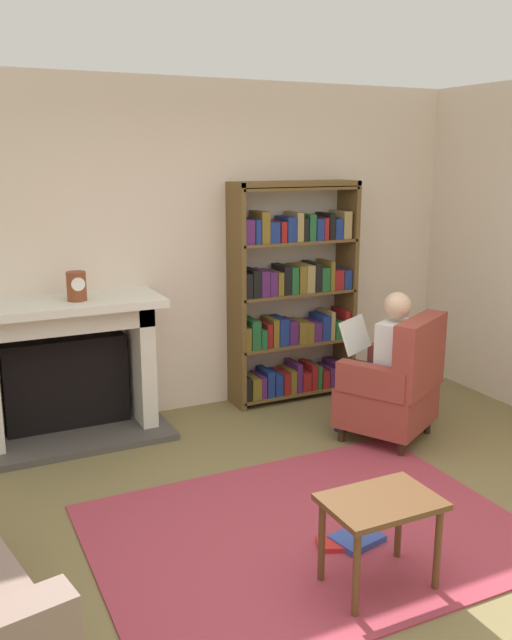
% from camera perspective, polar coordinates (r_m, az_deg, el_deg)
% --- Properties ---
extents(ground, '(14.00, 14.00, 0.00)m').
position_cam_1_polar(ground, '(3.87, 6.77, -19.40)').
color(ground, olive).
extents(back_wall, '(5.60, 0.10, 2.70)m').
position_cam_1_polar(back_wall, '(5.61, -6.95, 5.81)').
color(back_wall, beige).
rests_on(back_wall, ground).
extents(area_rug, '(2.40, 1.80, 0.01)m').
position_cam_1_polar(area_rug, '(4.08, 4.42, -17.33)').
color(area_rug, '#A23746').
rests_on(area_rug, ground).
extents(fireplace, '(1.45, 0.64, 1.08)m').
position_cam_1_polar(fireplace, '(5.31, -15.54, -3.64)').
color(fireplace, '#4C4742').
rests_on(fireplace, ground).
extents(mantel_clock, '(0.14, 0.14, 0.21)m').
position_cam_1_polar(mantel_clock, '(5.08, -14.82, 2.76)').
color(mantel_clock, brown).
rests_on(mantel_clock, fireplace).
extents(bookshelf, '(1.12, 0.32, 1.90)m').
position_cam_1_polar(bookshelf, '(5.88, 3.14, 2.10)').
color(bookshelf, brown).
rests_on(bookshelf, ground).
extents(armchair_reading, '(0.86, 0.86, 0.97)m').
position_cam_1_polar(armchair_reading, '(5.21, 11.63, -5.46)').
color(armchair_reading, '#331E14').
rests_on(armchair_reading, ground).
extents(seated_reader, '(0.54, 0.59, 1.14)m').
position_cam_1_polar(seated_reader, '(5.19, 10.54, -3.19)').
color(seated_reader, silver).
rests_on(seated_reader, ground).
extents(side_table, '(0.56, 0.39, 0.48)m').
position_cam_1_polar(side_table, '(3.51, 10.41, -15.66)').
color(side_table, brown).
rests_on(side_table, ground).
extents(scattered_books, '(0.54, 0.58, 0.04)m').
position_cam_1_polar(scattered_books, '(4.07, 7.93, -17.20)').
color(scattered_books, '#334CA5').
rests_on(scattered_books, area_rug).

